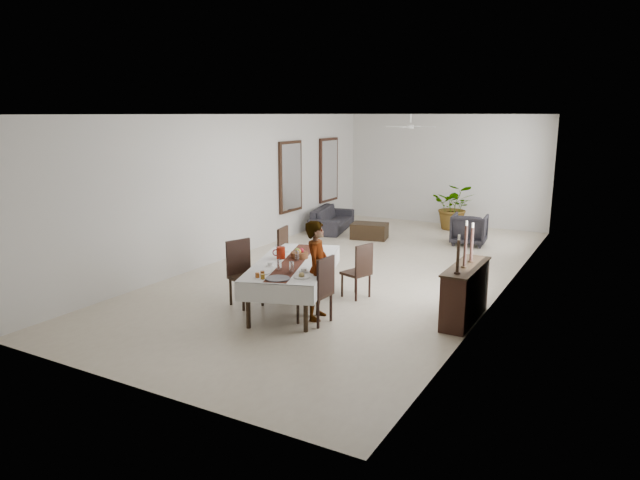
% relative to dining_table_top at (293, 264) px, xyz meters
% --- Properties ---
extents(floor, '(6.00, 12.00, 0.00)m').
position_rel_dining_table_top_xyz_m(floor, '(-0.04, 2.51, -0.74)').
color(floor, beige).
rests_on(floor, ground).
extents(ceiling, '(6.00, 12.00, 0.02)m').
position_rel_dining_table_top_xyz_m(ceiling, '(-0.04, 2.51, 2.46)').
color(ceiling, white).
rests_on(ceiling, wall_back).
extents(wall_back, '(6.00, 0.02, 3.20)m').
position_rel_dining_table_top_xyz_m(wall_back, '(-0.04, 8.51, 0.86)').
color(wall_back, silver).
rests_on(wall_back, floor).
extents(wall_front, '(6.00, 0.02, 3.20)m').
position_rel_dining_table_top_xyz_m(wall_front, '(-0.04, -3.49, 0.86)').
color(wall_front, silver).
rests_on(wall_front, floor).
extents(wall_left, '(0.02, 12.00, 3.20)m').
position_rel_dining_table_top_xyz_m(wall_left, '(-3.04, 2.51, 0.86)').
color(wall_left, silver).
rests_on(wall_left, floor).
extents(wall_right, '(0.02, 12.00, 3.20)m').
position_rel_dining_table_top_xyz_m(wall_right, '(2.96, 2.51, 0.86)').
color(wall_right, silver).
rests_on(wall_right, floor).
extents(dining_table_top, '(1.76, 2.64, 0.05)m').
position_rel_dining_table_top_xyz_m(dining_table_top, '(0.00, 0.00, 0.00)').
color(dining_table_top, black).
rests_on(dining_table_top, table_leg_fl).
extents(table_leg_fl, '(0.09, 0.09, 0.71)m').
position_rel_dining_table_top_xyz_m(table_leg_fl, '(-0.04, -1.24, -0.38)').
color(table_leg_fl, black).
rests_on(table_leg_fl, floor).
extents(table_leg_fr, '(0.09, 0.09, 0.71)m').
position_rel_dining_table_top_xyz_m(table_leg_fr, '(0.80, -0.95, -0.38)').
color(table_leg_fr, black).
rests_on(table_leg_fr, floor).
extents(table_leg_bl, '(0.09, 0.09, 0.71)m').
position_rel_dining_table_top_xyz_m(table_leg_bl, '(-0.80, 0.95, -0.38)').
color(table_leg_bl, black).
rests_on(table_leg_bl, floor).
extents(table_leg_br, '(0.09, 0.09, 0.71)m').
position_rel_dining_table_top_xyz_m(table_leg_br, '(0.04, 1.24, -0.38)').
color(table_leg_br, black).
rests_on(table_leg_br, floor).
extents(tablecloth_top, '(1.99, 2.88, 0.01)m').
position_rel_dining_table_top_xyz_m(tablecloth_top, '(0.00, 0.00, 0.03)').
color(tablecloth_top, silver).
rests_on(tablecloth_top, dining_table_top).
extents(tablecloth_drape_left, '(0.87, 2.49, 0.31)m').
position_rel_dining_table_top_xyz_m(tablecloth_drape_left, '(-0.56, -0.19, -0.12)').
color(tablecloth_drape_left, white).
rests_on(tablecloth_drape_left, dining_table_top).
extents(tablecloth_drape_right, '(0.87, 2.49, 0.31)m').
position_rel_dining_table_top_xyz_m(tablecloth_drape_right, '(0.56, 0.19, -0.12)').
color(tablecloth_drape_right, silver).
rests_on(tablecloth_drape_right, dining_table_top).
extents(tablecloth_drape_near, '(1.14, 0.40, 0.31)m').
position_rel_dining_table_top_xyz_m(tablecloth_drape_near, '(0.43, -1.24, -0.12)').
color(tablecloth_drape_near, silver).
rests_on(tablecloth_drape_near, dining_table_top).
extents(tablecloth_drape_far, '(1.14, 0.40, 0.31)m').
position_rel_dining_table_top_xyz_m(tablecloth_drape_far, '(-0.43, 1.24, -0.12)').
color(tablecloth_drape_far, white).
rests_on(tablecloth_drape_far, dining_table_top).
extents(table_runner, '(1.17, 2.52, 0.00)m').
position_rel_dining_table_top_xyz_m(table_runner, '(0.00, 0.00, 0.04)').
color(table_runner, '#562518').
rests_on(table_runner, tablecloth_top).
extents(red_pitcher, '(0.19, 0.19, 0.20)m').
position_rel_dining_table_top_xyz_m(red_pitcher, '(-0.29, 0.06, 0.14)').
color(red_pitcher, maroon).
rests_on(red_pitcher, tablecloth_top).
extents(pitcher_handle, '(0.12, 0.06, 0.12)m').
position_rel_dining_table_top_xyz_m(pitcher_handle, '(-0.37, 0.03, 0.14)').
color(pitcher_handle, maroon).
rests_on(pitcher_handle, red_pitcher).
extents(wine_glass_near, '(0.07, 0.07, 0.17)m').
position_rel_dining_table_top_xyz_m(wine_glass_near, '(0.33, -0.59, 0.12)').
color(wine_glass_near, white).
rests_on(wine_glass_near, tablecloth_top).
extents(wine_glass_mid, '(0.07, 0.07, 0.17)m').
position_rel_dining_table_top_xyz_m(wine_glass_mid, '(0.09, -0.56, 0.12)').
color(wine_glass_mid, white).
rests_on(wine_glass_mid, tablecloth_top).
extents(wine_glass_far, '(0.07, 0.07, 0.17)m').
position_rel_dining_table_top_xyz_m(wine_glass_far, '(0.03, 0.06, 0.12)').
color(wine_glass_far, white).
rests_on(wine_glass_far, tablecloth_top).
extents(teacup_right, '(0.09, 0.09, 0.06)m').
position_rel_dining_table_top_xyz_m(teacup_right, '(0.49, -0.48, 0.07)').
color(teacup_right, white).
rests_on(teacup_right, saucer_right).
extents(saucer_right, '(0.15, 0.15, 0.01)m').
position_rel_dining_table_top_xyz_m(saucer_right, '(0.49, -0.48, 0.04)').
color(saucer_right, silver).
rests_on(saucer_right, tablecloth_top).
extents(teacup_left, '(0.09, 0.09, 0.06)m').
position_rel_dining_table_top_xyz_m(teacup_left, '(-0.17, -0.44, 0.07)').
color(teacup_left, silver).
rests_on(teacup_left, saucer_left).
extents(saucer_left, '(0.15, 0.15, 0.01)m').
position_rel_dining_table_top_xyz_m(saucer_left, '(-0.17, -0.44, 0.04)').
color(saucer_left, white).
rests_on(saucer_left, tablecloth_top).
extents(plate_near_right, '(0.24, 0.24, 0.02)m').
position_rel_dining_table_top_xyz_m(plate_near_right, '(0.62, -0.76, 0.04)').
color(plate_near_right, silver).
rests_on(plate_near_right, tablecloth_top).
extents(bread_near_right, '(0.09, 0.09, 0.09)m').
position_rel_dining_table_top_xyz_m(bread_near_right, '(0.62, -0.76, 0.07)').
color(bread_near_right, tan).
rests_on(bread_near_right, plate_near_right).
extents(plate_near_left, '(0.24, 0.24, 0.02)m').
position_rel_dining_table_top_xyz_m(plate_near_left, '(-0.04, -0.82, 0.04)').
color(plate_near_left, silver).
rests_on(plate_near_left, tablecloth_top).
extents(plate_far_left, '(0.24, 0.24, 0.02)m').
position_rel_dining_table_top_xyz_m(plate_far_left, '(-0.49, 0.42, 0.04)').
color(plate_far_left, white).
rests_on(plate_far_left, tablecloth_top).
extents(serving_tray, '(0.37, 0.37, 0.02)m').
position_rel_dining_table_top_xyz_m(serving_tray, '(0.35, -1.01, 0.05)').
color(serving_tray, '#45444A').
rests_on(serving_tray, tablecloth_top).
extents(jam_jar_a, '(0.07, 0.07, 0.08)m').
position_rel_dining_table_top_xyz_m(jam_jar_a, '(0.15, -1.11, 0.07)').
color(jam_jar_a, '#8A5E14').
rests_on(jam_jar_a, tablecloth_top).
extents(jam_jar_b, '(0.07, 0.07, 0.08)m').
position_rel_dining_table_top_xyz_m(jam_jar_b, '(0.03, -1.09, 0.07)').
color(jam_jar_b, '#964A15').
rests_on(jam_jar_b, tablecloth_top).
extents(jam_jar_c, '(0.07, 0.07, 0.08)m').
position_rel_dining_table_top_xyz_m(jam_jar_c, '(0.05, -0.98, 0.07)').
color(jam_jar_c, brown).
rests_on(jam_jar_c, tablecloth_top).
extents(fruit_basket, '(0.31, 0.31, 0.10)m').
position_rel_dining_table_top_xyz_m(fruit_basket, '(-0.04, 0.26, 0.09)').
color(fruit_basket, brown).
rests_on(fruit_basket, tablecloth_top).
extents(fruit_red, '(0.09, 0.09, 0.09)m').
position_rel_dining_table_top_xyz_m(fruit_red, '(-0.01, 0.29, 0.16)').
color(fruit_red, maroon).
rests_on(fruit_red, fruit_basket).
extents(fruit_green, '(0.08, 0.08, 0.08)m').
position_rel_dining_table_top_xyz_m(fruit_green, '(-0.08, 0.27, 0.16)').
color(fruit_green, olive).
rests_on(fruit_green, fruit_basket).
extents(fruit_yellow, '(0.09, 0.09, 0.09)m').
position_rel_dining_table_top_xyz_m(fruit_yellow, '(-0.02, 0.21, 0.16)').
color(fruit_yellow, '#C18822').
rests_on(fruit_yellow, fruit_basket).
extents(chair_right_near_seat, '(0.48, 0.48, 0.05)m').
position_rel_dining_table_top_xyz_m(chair_right_near_seat, '(0.72, -0.54, -0.26)').
color(chair_right_near_seat, black).
rests_on(chair_right_near_seat, chair_right_near_leg_fl).
extents(chair_right_near_leg_fl, '(0.05, 0.05, 0.45)m').
position_rel_dining_table_top_xyz_m(chair_right_near_leg_fl, '(0.89, -0.74, -0.51)').
color(chair_right_near_leg_fl, black).
rests_on(chair_right_near_leg_fl, floor).
extents(chair_right_near_leg_fr, '(0.05, 0.05, 0.45)m').
position_rel_dining_table_top_xyz_m(chair_right_near_leg_fr, '(0.92, -0.36, -0.51)').
color(chair_right_near_leg_fr, black).
rests_on(chair_right_near_leg_fr, floor).
extents(chair_right_near_leg_bl, '(0.05, 0.05, 0.45)m').
position_rel_dining_table_top_xyz_m(chair_right_near_leg_bl, '(0.52, -0.72, -0.51)').
color(chair_right_near_leg_bl, black).
rests_on(chair_right_near_leg_bl, floor).
extents(chair_right_near_leg_br, '(0.05, 0.05, 0.45)m').
position_rel_dining_table_top_xyz_m(chair_right_near_leg_br, '(0.54, -0.34, -0.51)').
color(chair_right_near_leg_br, black).
rests_on(chair_right_near_leg_br, floor).
extents(chair_right_near_back, '(0.07, 0.46, 0.58)m').
position_rel_dining_table_top_xyz_m(chair_right_near_back, '(0.93, -0.55, 0.05)').
color(chair_right_near_back, black).
rests_on(chair_right_near_back, chair_right_near_seat).
extents(chair_right_far_seat, '(0.53, 0.53, 0.05)m').
position_rel_dining_table_top_xyz_m(chair_right_far_seat, '(0.73, 0.93, -0.30)').
color(chair_right_far_seat, black).
rests_on(chair_right_far_seat, chair_right_far_leg_fl).
extents(chair_right_far_leg_fl, '(0.05, 0.05, 0.42)m').
position_rel_dining_table_top_xyz_m(chair_right_far_leg_fl, '(0.84, 0.71, -0.53)').
color(chair_right_far_leg_fl, black).
rests_on(chair_right_far_leg_fl, floor).
extents(chair_right_far_leg_fr, '(0.05, 0.05, 0.42)m').
position_rel_dining_table_top_xyz_m(chair_right_far_leg_fr, '(0.95, 1.04, -0.53)').
color(chair_right_far_leg_fr, black).
rests_on(chair_right_far_leg_fr, floor).
extents(chair_right_far_leg_bl, '(0.05, 0.05, 0.42)m').
position_rel_dining_table_top_xyz_m(chair_right_far_leg_bl, '(0.51, 0.82, -0.53)').
color(chair_right_far_leg_bl, black).
rests_on(chair_right_far_leg_bl, floor).
extents(chair_right_far_leg_br, '(0.05, 0.05, 0.42)m').
position_rel_dining_table_top_xyz_m(chair_right_far_leg_br, '(0.62, 1.15, -0.53)').
color(chair_right_far_leg_br, black).
rests_on(chair_right_far_leg_br, floor).
extents(chair_right_far_back, '(0.17, 0.41, 0.54)m').
position_rel_dining_table_top_xyz_m(chair_right_far_back, '(0.91, 0.87, -0.01)').
color(chair_right_far_back, black).
rests_on(chair_right_far_back, chair_right_far_seat).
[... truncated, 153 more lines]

